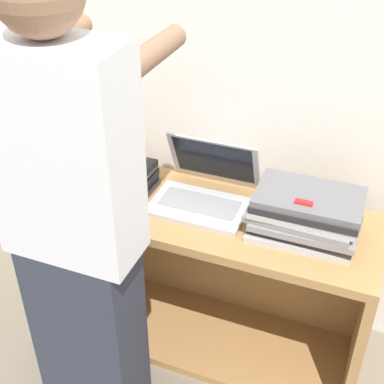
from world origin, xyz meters
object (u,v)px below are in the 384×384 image
object	(u,v)px
laptop_stack_left	(105,176)
person	(77,237)
laptop_stack_right	(305,214)
laptop_open	(204,191)

from	to	relation	value
laptop_stack_left	person	distance (m)	0.52
laptop_stack_left	person	size ratio (longest dim) A/B	0.23
laptop_stack_right	person	xyz separation A→B (m)	(-0.61, -0.48, 0.08)
laptop_stack_right	person	bearing A→B (deg)	-141.72
laptop_open	person	size ratio (longest dim) A/B	0.22
laptop_stack_left	laptop_stack_right	size ratio (longest dim) A/B	0.98
laptop_stack_left	laptop_stack_right	world-z (taller)	laptop_stack_right
laptop_stack_left	laptop_stack_right	xyz separation A→B (m)	(0.79, 0.00, 0.02)
laptop_stack_left	laptop_stack_right	bearing A→B (deg)	0.21
laptop_open	person	xyz separation A→B (m)	(-0.21, -0.53, 0.11)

